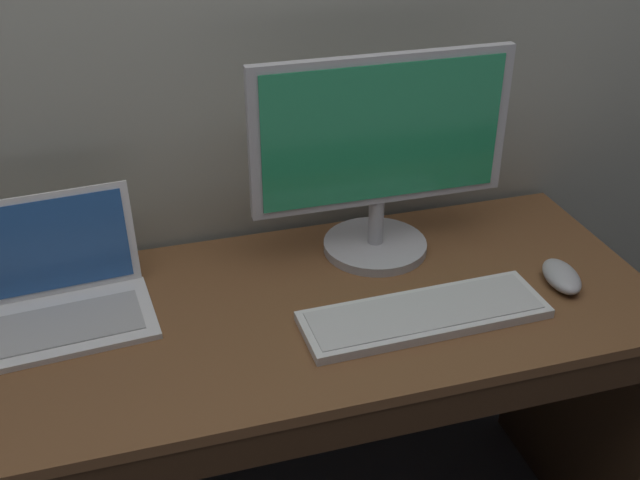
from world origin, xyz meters
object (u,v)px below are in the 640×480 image
object	(u,v)px
wired_keyboard	(424,314)
computer_mouse	(562,276)
laptop_white	(65,290)
external_monitor	(380,158)

from	to	relation	value
wired_keyboard	computer_mouse	xyz separation A→B (m)	(0.31, 0.03, 0.01)
laptop_white	computer_mouse	distance (m)	0.97
laptop_white	wired_keyboard	xyz separation A→B (m)	(0.64, -0.21, -0.04)
wired_keyboard	computer_mouse	world-z (taller)	computer_mouse
wired_keyboard	computer_mouse	distance (m)	0.31
laptop_white	external_monitor	size ratio (longest dim) A/B	0.59
external_monitor	computer_mouse	distance (m)	0.43
external_monitor	wired_keyboard	bearing A→B (deg)	-89.19
laptop_white	wired_keyboard	bearing A→B (deg)	-18.24
external_monitor	computer_mouse	bearing A→B (deg)	-35.45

